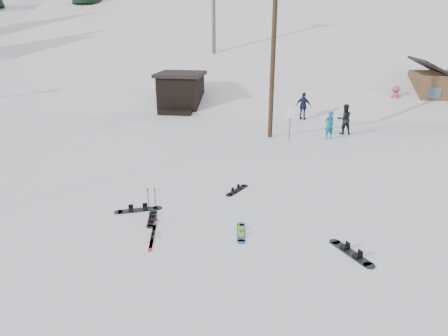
# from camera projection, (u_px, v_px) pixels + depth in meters

# --- Properties ---
(ground) EXTENTS (200.00, 200.00, 0.00)m
(ground) POSITION_uv_depth(u_px,v_px,m) (172.00, 277.00, 10.41)
(ground) COLOR white
(ground) RESTS_ON ground
(ski_slope) EXTENTS (60.00, 85.24, 65.97)m
(ski_slope) POSITION_uv_depth(u_px,v_px,m) (264.00, 140.00, 65.64)
(ski_slope) COLOR white
(ski_slope) RESTS_ON ground
(ridge_left) EXTENTS (47.54, 95.03, 58.38)m
(ridge_left) POSITION_uv_depth(u_px,v_px,m) (36.00, 137.00, 63.70)
(ridge_left) COLOR white
(ridge_left) RESTS_ON ground
(treeline_left) EXTENTS (20.00, 64.00, 10.00)m
(treeline_left) POSITION_uv_depth(u_px,v_px,m) (1.00, 73.00, 52.22)
(treeline_left) COLOR black
(treeline_left) RESTS_ON ground
(treeline_crest) EXTENTS (50.00, 6.00, 10.00)m
(treeline_crest) POSITION_uv_depth(u_px,v_px,m) (273.00, 52.00, 90.33)
(treeline_crest) COLOR black
(treeline_crest) RESTS_ON ski_slope
(utility_pole) EXTENTS (2.00, 0.26, 9.00)m
(utility_pole) POSITION_uv_depth(u_px,v_px,m) (273.00, 53.00, 21.54)
(utility_pole) COLOR #3A2819
(utility_pole) RESTS_ON ground
(trail_sign) EXTENTS (0.50, 0.09, 1.85)m
(trail_sign) POSITION_uv_depth(u_px,v_px,m) (290.00, 117.00, 22.17)
(trail_sign) COLOR #595B60
(trail_sign) RESTS_ON ground
(lift_hut) EXTENTS (3.40, 4.10, 2.75)m
(lift_hut) POSITION_uv_depth(u_px,v_px,m) (181.00, 91.00, 30.08)
(lift_hut) COLOR black
(lift_hut) RESTS_ON ground
(lift_tower_near) EXTENTS (2.20, 0.36, 8.00)m
(lift_tower_near) POSITION_uv_depth(u_px,v_px,m) (214.00, 4.00, 36.14)
(lift_tower_near) COLOR #595B60
(lift_tower_near) RESTS_ON ski_slope
(cabin) EXTENTS (5.39, 4.40, 3.77)m
(cabin) POSITION_uv_depth(u_px,v_px,m) (448.00, 89.00, 30.15)
(cabin) COLOR brown
(cabin) RESTS_ON ground
(hero_snowboard) EXTENTS (0.39, 1.36, 0.10)m
(hero_snowboard) POSITION_uv_depth(u_px,v_px,m) (241.00, 232.00, 12.56)
(hero_snowboard) COLOR blue
(hero_snowboard) RESTS_ON ground
(hero_skis) EXTENTS (0.48, 1.74, 0.09)m
(hero_skis) POSITION_uv_depth(u_px,v_px,m) (153.00, 236.00, 12.36)
(hero_skis) COLOR #B1121E
(hero_skis) RESTS_ON ground
(ski_poles) EXTENTS (0.33, 0.09, 1.18)m
(ski_poles) POSITION_uv_depth(u_px,v_px,m) (152.00, 204.00, 13.15)
(ski_poles) COLOR black
(ski_poles) RESTS_ON ground
(board_scatter_a) EXTENTS (1.57, 0.83, 0.12)m
(board_scatter_a) POSITION_uv_depth(u_px,v_px,m) (138.00, 210.00, 14.07)
(board_scatter_a) COLOR black
(board_scatter_a) RESTS_ON ground
(board_scatter_b) EXTENTS (0.45, 1.28, 0.09)m
(board_scatter_b) POSITION_uv_depth(u_px,v_px,m) (152.00, 219.00, 13.43)
(board_scatter_b) COLOR black
(board_scatter_b) RESTS_ON ground
(board_scatter_d) EXTENTS (1.11, 1.47, 0.12)m
(board_scatter_d) POSITION_uv_depth(u_px,v_px,m) (351.00, 253.00, 11.44)
(board_scatter_d) COLOR black
(board_scatter_d) RESTS_ON ground
(board_scatter_f) EXTENTS (0.77, 1.31, 0.10)m
(board_scatter_f) POSITION_uv_depth(u_px,v_px,m) (237.00, 190.00, 15.73)
(board_scatter_f) COLOR black
(board_scatter_f) RESTS_ON ground
(skier_teal) EXTENTS (0.68, 0.60, 1.58)m
(skier_teal) POSITION_uv_depth(u_px,v_px,m) (329.00, 125.00, 22.58)
(skier_teal) COLOR #0C5F7D
(skier_teal) RESTS_ON ground
(skier_dark) EXTENTS (1.01, 0.87, 1.78)m
(skier_dark) POSITION_uv_depth(u_px,v_px,m) (344.00, 119.00, 23.49)
(skier_dark) COLOR black
(skier_dark) RESTS_ON ground
(skier_pink) EXTENTS (1.28, 0.83, 1.87)m
(skier_pink) POSITION_uv_depth(u_px,v_px,m) (394.00, 99.00, 29.45)
(skier_pink) COLOR #C64562
(skier_pink) RESTS_ON ground
(skier_navy) EXTENTS (1.17, 0.82, 1.84)m
(skier_navy) POSITION_uv_depth(u_px,v_px,m) (303.00, 106.00, 27.00)
(skier_navy) COLOR #181B3C
(skier_navy) RESTS_ON ground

